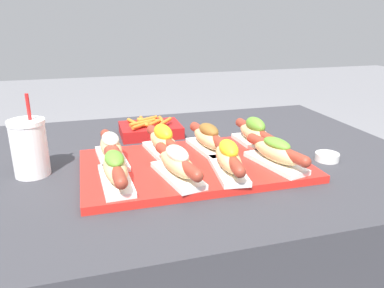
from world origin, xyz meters
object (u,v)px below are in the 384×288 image
(hot_dog_7, at_px, (255,133))
(hot_dog_0, at_px, (115,168))
(hot_dog_3, at_px, (276,152))
(sauce_bowl, at_px, (327,156))
(hot_dog_4, at_px, (111,148))
(fries_basket, at_px, (150,129))
(hot_dog_1, at_px, (177,163))
(drink_cup, at_px, (30,148))
(hot_dog_6, at_px, (209,138))
(hot_dog_2, at_px, (228,158))
(serving_tray, at_px, (194,165))
(hot_dog_5, at_px, (163,141))

(hot_dog_7, bearing_deg, hot_dog_0, -160.11)
(hot_dog_0, height_order, hot_dog_7, hot_dog_7)
(hot_dog_3, height_order, sauce_bowl, hot_dog_3)
(hot_dog_4, xyz_separation_m, sauce_bowl, (0.54, -0.11, -0.04))
(hot_dog_7, height_order, fries_basket, hot_dog_7)
(hot_dog_1, relative_size, drink_cup, 1.08)
(hot_dog_6, xyz_separation_m, fries_basket, (-0.12, 0.23, -0.03))
(hot_dog_3, bearing_deg, hot_dog_2, -175.90)
(serving_tray, xyz_separation_m, hot_dog_7, (0.19, 0.07, 0.04))
(fries_basket, bearing_deg, drink_cup, -144.76)
(serving_tray, relative_size, sauce_bowl, 8.87)
(hot_dog_2, xyz_separation_m, hot_dog_3, (0.12, 0.01, -0.00))
(hot_dog_3, height_order, hot_dog_6, hot_dog_6)
(hot_dog_6, bearing_deg, sauce_bowl, -20.92)
(hot_dog_1, xyz_separation_m, hot_dog_7, (0.26, 0.15, 0.00))
(hot_dog_2, distance_m, hot_dog_7, 0.21)
(hot_dog_5, relative_size, sauce_bowl, 3.47)
(sauce_bowl, distance_m, drink_cup, 0.74)
(hot_dog_5, bearing_deg, drink_cup, -179.88)
(hot_dog_4, distance_m, fries_basket, 0.27)
(hot_dog_1, bearing_deg, drink_cup, 154.56)
(hot_dog_3, relative_size, fries_basket, 1.12)
(serving_tray, xyz_separation_m, fries_basket, (-0.06, 0.30, 0.01))
(hot_dog_4, relative_size, hot_dog_7, 1.00)
(hot_dog_4, bearing_deg, drink_cup, 178.15)
(serving_tray, xyz_separation_m, hot_dog_1, (-0.06, -0.08, 0.04))
(hot_dog_3, xyz_separation_m, sauce_bowl, (0.17, 0.03, -0.04))
(hot_dog_1, height_order, hot_dog_3, hot_dog_1)
(drink_cup, bearing_deg, hot_dog_5, 0.12)
(hot_dog_1, bearing_deg, sauce_bowl, 5.30)
(hot_dog_4, relative_size, hot_dog_5, 1.01)
(serving_tray, relative_size, hot_dog_1, 2.57)
(hot_dog_0, xyz_separation_m, hot_dog_6, (0.25, 0.14, 0.00))
(hot_dog_2, distance_m, drink_cup, 0.46)
(hot_dog_2, bearing_deg, fries_basket, 106.55)
(hot_dog_1, bearing_deg, hot_dog_4, 132.35)
(drink_cup, bearing_deg, sauce_bowl, -8.79)
(hot_dog_0, height_order, fries_basket, hot_dog_0)
(hot_dog_5, relative_size, drink_cup, 1.09)
(drink_cup, bearing_deg, hot_dog_3, -14.46)
(hot_dog_7, distance_m, sauce_bowl, 0.20)
(hot_dog_6, bearing_deg, hot_dog_7, 1.05)
(hot_dog_3, height_order, hot_dog_4, hot_dog_4)
(sauce_bowl, bearing_deg, hot_dog_5, 164.60)
(hot_dog_0, height_order, hot_dog_4, hot_dog_4)
(hot_dog_3, height_order, fries_basket, hot_dog_3)
(sauce_bowl, bearing_deg, serving_tray, 173.28)
(hot_dog_1, height_order, hot_dog_4, hot_dog_1)
(hot_dog_0, relative_size, hot_dog_7, 1.00)
(hot_dog_2, bearing_deg, hot_dog_1, 178.68)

